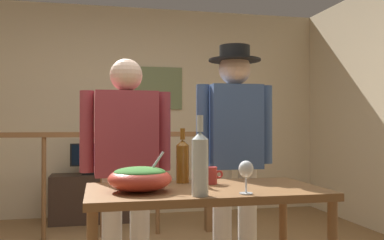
# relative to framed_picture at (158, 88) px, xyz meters

# --- Properties ---
(back_wall) EXTENTS (5.29, 0.10, 2.57)m
(back_wall) POSITION_rel_framed_picture_xyz_m (-0.51, 0.06, -0.28)
(back_wall) COLOR beige
(back_wall) RESTS_ON ground_plane
(framed_picture) EXTENTS (0.60, 0.03, 0.53)m
(framed_picture) POSITION_rel_framed_picture_xyz_m (0.00, 0.00, 0.00)
(framed_picture) COLOR olive
(stair_railing) EXTENTS (3.40, 0.10, 1.09)m
(stair_railing) POSITION_rel_framed_picture_xyz_m (-0.75, -1.00, -0.89)
(stair_railing) COLOR brown
(stair_railing) RESTS_ON ground_plane
(tv_console) EXTENTS (0.90, 0.40, 0.54)m
(tv_console) POSITION_rel_framed_picture_xyz_m (-0.82, -0.29, -1.30)
(tv_console) COLOR #38281E
(tv_console) RESTS_ON ground_plane
(flat_screen_tv) EXTENTS (0.46, 0.12, 0.36)m
(flat_screen_tv) POSITION_rel_framed_picture_xyz_m (-0.82, -0.32, -0.81)
(flat_screen_tv) COLOR black
(flat_screen_tv) RESTS_ON tv_console
(serving_table) EXTENTS (1.23, 0.65, 0.78)m
(serving_table) POSITION_rel_framed_picture_xyz_m (-0.19, -3.14, -0.88)
(serving_table) COLOR brown
(serving_table) RESTS_ON ground_plane
(salad_bowl) EXTENTS (0.32, 0.32, 0.20)m
(salad_bowl) POSITION_rel_framed_picture_xyz_m (-0.54, -3.19, -0.72)
(salad_bowl) COLOR #CC3D2D
(salad_bowl) RESTS_ON serving_table
(wine_glass) EXTENTS (0.07, 0.07, 0.16)m
(wine_glass) POSITION_rel_framed_picture_xyz_m (-0.05, -3.38, -0.68)
(wine_glass) COLOR silver
(wine_glass) RESTS_ON serving_table
(wine_bottle_clear) EXTENTS (0.08, 0.08, 0.38)m
(wine_bottle_clear) POSITION_rel_framed_picture_xyz_m (-0.28, -3.39, -0.63)
(wine_bottle_clear) COLOR silver
(wine_bottle_clear) RESTS_ON serving_table
(wine_bottle_amber) EXTENTS (0.07, 0.07, 0.31)m
(wine_bottle_amber) POSITION_rel_framed_picture_xyz_m (-0.27, -2.93, -0.66)
(wine_bottle_amber) COLOR brown
(wine_bottle_amber) RESTS_ON serving_table
(mug_red) EXTENTS (0.12, 0.08, 0.10)m
(mug_red) POSITION_rel_framed_picture_xyz_m (-0.13, -3.01, -0.74)
(mug_red) COLOR #B7332D
(mug_red) RESTS_ON serving_table
(person_standing_left) EXTENTS (0.59, 0.23, 1.54)m
(person_standing_left) POSITION_rel_framed_picture_xyz_m (-0.56, -2.51, -0.66)
(person_standing_left) COLOR beige
(person_standing_left) RESTS_ON ground_plane
(person_standing_right) EXTENTS (0.54, 0.36, 1.66)m
(person_standing_right) POSITION_rel_framed_picture_xyz_m (0.18, -2.51, -0.59)
(person_standing_right) COLOR beige
(person_standing_right) RESTS_ON ground_plane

